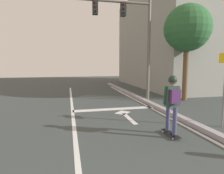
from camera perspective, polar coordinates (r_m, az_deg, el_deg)
The scene contains 11 objects.
lane_line_center at distance 6.19m, azimuth -11.26°, elevation -11.47°, with size 0.12×20.00×0.01m, color silver.
lane_line_curbside at distance 7.13m, azimuth 17.62°, elevation -9.19°, with size 0.12×20.00×0.01m, color silver.
stop_bar at distance 8.30m, azimuth 0.72°, elevation -6.59°, with size 3.55×0.40×0.01m, color silver.
lane_arrow_stem at distance 6.93m, azimuth 5.19°, elevation -9.34°, with size 0.16×1.40×0.01m, color silver.
lane_arrow_head at distance 7.72m, azimuth 3.20°, elevation -7.64°, with size 0.56×0.44×0.01m, color silver.
curb_strip at distance 7.24m, azimuth 19.36°, elevation -8.47°, with size 0.24×24.00×0.14m, color #99959D.
skateboard at distance 5.55m, azimuth 17.14°, elevation -13.16°, with size 0.21×0.77×0.08m.
skater at distance 5.28m, azimuth 17.62°, elevation -3.05°, with size 0.44×0.59×1.57m.
traffic_signal_mast at distance 9.98m, azimuth 5.11°, elevation 17.26°, with size 4.24×0.34×5.32m.
roadside_tree at distance 10.99m, azimuth 21.61°, elevation 15.89°, with size 2.41×2.41×4.99m.
building_block at distance 18.61m, azimuth 21.79°, elevation 12.63°, with size 9.51×11.50×7.91m, color gray.
Camera 1 is at (-0.14, 0.12, 1.94)m, focal length 30.55 mm.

